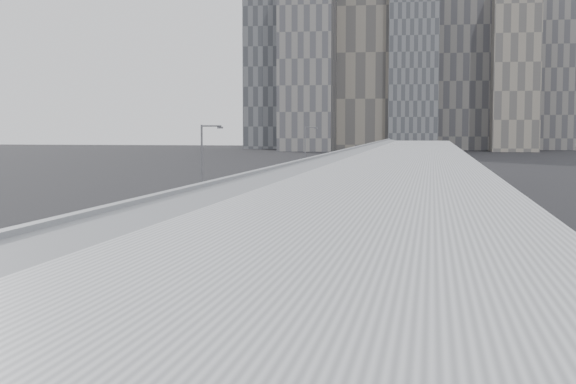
% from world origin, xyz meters
% --- Properties ---
extents(ground, '(800.00, 800.00, 0.00)m').
position_xyz_m(ground, '(0.00, 0.00, 0.00)').
color(ground, black).
rests_on(ground, ground).
extents(sidewalk, '(10.00, 170.00, 0.12)m').
position_xyz_m(sidewalk, '(9.00, 55.00, 0.06)').
color(sidewalk, gray).
rests_on(sidewalk, ground).
extents(lane_line, '(0.12, 160.00, 0.02)m').
position_xyz_m(lane_line, '(-1.50, 55.00, 0.01)').
color(lane_line, gold).
rests_on(lane_line, ground).
extents(depot, '(12.45, 160.40, 7.20)m').
position_xyz_m(depot, '(12.99, 55.00, 3.51)').
color(depot, gray).
rests_on(depot, ground).
extents(skyline, '(145.00, 64.00, 120.00)m').
position_xyz_m(skyline, '(-2.90, 324.16, 50.85)').
color(skyline, slate).
rests_on(skyline, ground).
extents(bus_0, '(2.88, 12.69, 3.69)m').
position_xyz_m(bus_0, '(2.23, 5.06, 1.56)').
color(bus_0, silver).
rests_on(bus_0, ground).
extents(bus_1, '(2.84, 12.56, 3.65)m').
position_xyz_m(bus_1, '(2.00, 21.39, 1.54)').
color(bus_1, '#161B33').
rests_on(bus_1, ground).
extents(bus_2, '(3.48, 13.87, 4.02)m').
position_xyz_m(bus_2, '(1.98, 34.45, 1.70)').
color(bus_2, white).
rests_on(bus_2, ground).
extents(bus_3, '(3.79, 13.23, 3.81)m').
position_xyz_m(bus_3, '(2.03, 46.90, 1.61)').
color(bus_3, slate).
rests_on(bus_3, ground).
extents(bus_4, '(3.30, 12.86, 3.72)m').
position_xyz_m(bus_4, '(2.33, 61.88, 1.57)').
color(bus_4, '#999AA2').
rests_on(bus_4, ground).
extents(bus_5, '(3.44, 13.47, 3.90)m').
position_xyz_m(bus_5, '(2.51, 75.78, 1.65)').
color(bus_5, black).
rests_on(bus_5, ground).
extents(bus_6, '(3.73, 12.60, 3.63)m').
position_xyz_m(bus_6, '(2.44, 91.18, 1.53)').
color(bus_6, silver).
rests_on(bus_6, ground).
extents(tree_0, '(1.57, 1.57, 3.65)m').
position_xyz_m(tree_0, '(6.01, 6.36, 2.83)').
color(tree_0, black).
rests_on(tree_0, ground).
extents(tree_1, '(1.11, 1.11, 4.00)m').
position_xyz_m(tree_1, '(6.24, 32.96, 3.32)').
color(tree_1, black).
rests_on(tree_1, ground).
extents(tree_2, '(2.02, 2.02, 4.45)m').
position_xyz_m(tree_2, '(5.79, 53.91, 3.42)').
color(tree_2, black).
rests_on(tree_2, ground).
extents(tree_3, '(1.43, 1.43, 4.54)m').
position_xyz_m(tree_3, '(6.09, 76.16, 3.74)').
color(tree_3, black).
rests_on(tree_3, ground).
extents(tree_4, '(2.02, 2.02, 4.87)m').
position_xyz_m(tree_4, '(5.79, 106.35, 3.83)').
color(tree_4, black).
rests_on(tree_4, ground).
extents(street_lamp_near, '(2.04, 0.22, 9.58)m').
position_xyz_m(street_lamp_near, '(-4.38, 40.85, 5.49)').
color(street_lamp_near, '#59595E').
rests_on(street_lamp_near, ground).
extents(street_lamp_far, '(2.04, 0.22, 9.52)m').
position_xyz_m(street_lamp_far, '(-3.72, 95.78, 5.46)').
color(street_lamp_far, '#59595E').
rests_on(street_lamp_far, ground).
extents(shipping_container, '(4.04, 6.27, 2.39)m').
position_xyz_m(shipping_container, '(-6.37, 112.18, 1.20)').
color(shipping_container, '#134023').
rests_on(shipping_container, ground).
extents(suv, '(4.16, 5.68, 1.44)m').
position_xyz_m(suv, '(-3.93, 125.80, 0.72)').
color(suv, black).
rests_on(suv, ground).
extents(hedge, '(4.65, 2.67, 1.09)m').
position_xyz_m(hedge, '(4.20, 0.32, 0.55)').
color(hedge, '#1C681A').
rests_on(hedge, ground).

